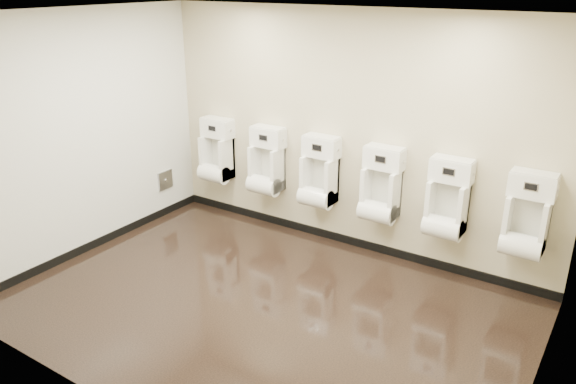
% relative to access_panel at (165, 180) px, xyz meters
% --- Properties ---
extents(ground, '(5.00, 3.50, 0.00)m').
position_rel_access_panel_xyz_m(ground, '(2.48, -1.20, -0.50)').
color(ground, black).
rests_on(ground, ground).
extents(ceiling, '(5.00, 3.50, 0.00)m').
position_rel_access_panel_xyz_m(ceiling, '(2.48, -1.20, 2.30)').
color(ceiling, white).
extents(back_wall, '(5.00, 0.02, 2.80)m').
position_rel_access_panel_xyz_m(back_wall, '(2.48, 0.55, 0.90)').
color(back_wall, '#BEB596').
rests_on(back_wall, ground).
extents(front_wall, '(5.00, 0.02, 2.80)m').
position_rel_access_panel_xyz_m(front_wall, '(2.48, -2.95, 0.90)').
color(front_wall, '#BEB596').
rests_on(front_wall, ground).
extents(left_wall, '(0.02, 3.50, 2.80)m').
position_rel_access_panel_xyz_m(left_wall, '(-0.02, -1.20, 0.90)').
color(left_wall, '#BEB596').
rests_on(left_wall, ground).
extents(right_wall, '(0.02, 3.50, 2.80)m').
position_rel_access_panel_xyz_m(right_wall, '(4.98, -1.20, 0.90)').
color(right_wall, '#BEB596').
rests_on(right_wall, ground).
extents(tile_overlay_left, '(0.01, 3.50, 2.80)m').
position_rel_access_panel_xyz_m(tile_overlay_left, '(-0.01, -1.20, 0.90)').
color(tile_overlay_left, white).
rests_on(tile_overlay_left, ground).
extents(skirting_back, '(5.00, 0.02, 0.10)m').
position_rel_access_panel_xyz_m(skirting_back, '(2.48, 0.54, -0.45)').
color(skirting_back, black).
rests_on(skirting_back, ground).
extents(skirting_left, '(0.02, 3.50, 0.10)m').
position_rel_access_panel_xyz_m(skirting_left, '(-0.01, -1.20, -0.45)').
color(skirting_left, black).
rests_on(skirting_left, ground).
extents(access_panel, '(0.04, 0.25, 0.25)m').
position_rel_access_panel_xyz_m(access_panel, '(0.00, 0.00, 0.00)').
color(access_panel, '#9E9EA3').
rests_on(access_panel, left_wall).
extents(urinal_0, '(0.45, 0.34, 0.84)m').
position_rel_access_panel_xyz_m(urinal_0, '(0.59, 0.40, 0.35)').
color(urinal_0, white).
rests_on(urinal_0, back_wall).
extents(urinal_1, '(0.45, 0.34, 0.84)m').
position_rel_access_panel_xyz_m(urinal_1, '(1.41, 0.40, 0.35)').
color(urinal_1, white).
rests_on(urinal_1, back_wall).
extents(urinal_2, '(0.45, 0.34, 0.84)m').
position_rel_access_panel_xyz_m(urinal_2, '(2.18, 0.40, 0.35)').
color(urinal_2, white).
rests_on(urinal_2, back_wall).
extents(urinal_3, '(0.45, 0.34, 0.84)m').
position_rel_access_panel_xyz_m(urinal_3, '(2.98, 0.40, 0.35)').
color(urinal_3, white).
rests_on(urinal_3, back_wall).
extents(urinal_4, '(0.45, 0.34, 0.84)m').
position_rel_access_panel_xyz_m(urinal_4, '(3.74, 0.40, 0.35)').
color(urinal_4, white).
rests_on(urinal_4, back_wall).
extents(urinal_5, '(0.45, 0.34, 0.84)m').
position_rel_access_panel_xyz_m(urinal_5, '(4.54, 0.40, 0.35)').
color(urinal_5, white).
rests_on(urinal_5, back_wall).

